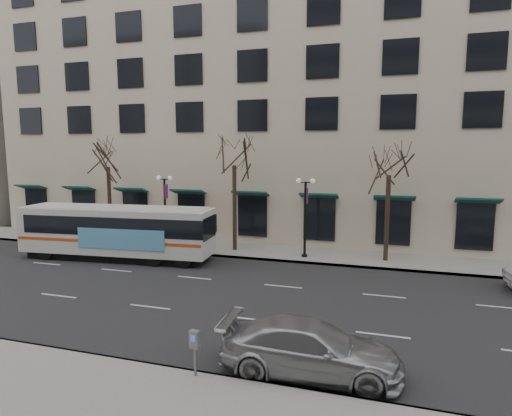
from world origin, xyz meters
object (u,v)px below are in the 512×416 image
at_px(city_bus, 118,231).
at_px(tree_far_left, 107,154).
at_px(tree_far_mid, 234,151).
at_px(lamp_post_right, 305,214).
at_px(pay_station, 195,343).
at_px(tree_far_right, 389,159).
at_px(silver_car, 310,348).
at_px(lamp_post_left, 165,208).

bearing_deg(city_bus, tree_far_left, 125.28).
relative_size(tree_far_mid, lamp_post_right, 1.64).
bearing_deg(tree_far_mid, pay_station, -74.13).
height_order(tree_far_left, tree_far_mid, tree_far_mid).
bearing_deg(pay_station, tree_far_right, 79.83).
distance_m(lamp_post_right, silver_car, 14.50).
bearing_deg(tree_far_left, city_bus, -49.44).
height_order(tree_far_mid, pay_station, tree_far_mid).
bearing_deg(silver_car, city_bus, 51.00).
bearing_deg(tree_far_mid, tree_far_right, -0.00).
distance_m(tree_far_mid, lamp_post_left, 6.40).
bearing_deg(lamp_post_right, tree_far_mid, 173.17).
relative_size(lamp_post_right, city_bus, 0.41).
height_order(silver_car, pay_station, silver_car).
xyz_separation_m(tree_far_mid, lamp_post_right, (5.01, -0.60, -3.96)).
distance_m(tree_far_left, pay_station, 22.41).
height_order(tree_far_mid, tree_far_right, tree_far_mid).
distance_m(tree_far_mid, city_bus, 9.19).
height_order(tree_far_mid, silver_car, tree_far_mid).
relative_size(lamp_post_right, pay_station, 3.66).
xyz_separation_m(tree_far_right, silver_car, (-2.16, -14.66, -5.60)).
bearing_deg(silver_car, lamp_post_right, 8.76).
relative_size(lamp_post_left, silver_car, 0.92).
distance_m(tree_far_mid, tree_far_right, 10.01).
xyz_separation_m(lamp_post_left, pay_station, (9.57, -15.50, -1.76)).
bearing_deg(lamp_post_right, lamp_post_left, 180.00).
bearing_deg(pay_station, lamp_post_right, 96.85).
bearing_deg(lamp_post_left, tree_far_mid, 6.85).
relative_size(tree_far_right, city_bus, 0.63).
bearing_deg(tree_far_mid, city_bus, -147.57).
relative_size(city_bus, pay_station, 8.94).
bearing_deg(tree_far_left, pay_station, -47.84).
height_order(lamp_post_right, silver_car, lamp_post_right).
relative_size(lamp_post_left, lamp_post_right, 1.00).
relative_size(city_bus, silver_car, 2.25).
bearing_deg(lamp_post_right, tree_far_left, 177.71).
height_order(tree_far_left, city_bus, tree_far_left).
bearing_deg(pay_station, tree_far_mid, 114.31).
height_order(tree_far_left, pay_station, tree_far_left).
xyz_separation_m(lamp_post_right, silver_car, (2.84, -14.06, -2.12)).
xyz_separation_m(tree_far_right, lamp_post_left, (-14.99, -0.60, -3.48)).
relative_size(lamp_post_left, city_bus, 0.41).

